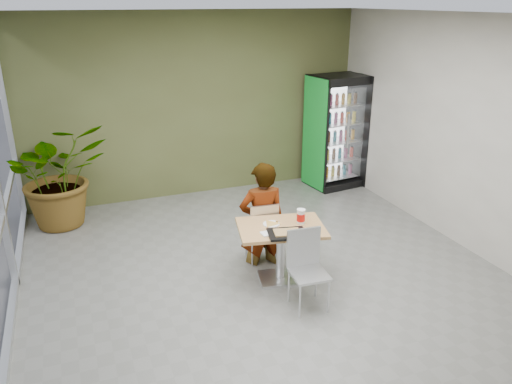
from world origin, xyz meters
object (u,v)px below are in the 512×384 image
(beverage_fridge, at_px, (337,132))
(seated_woman, at_px, (262,224))
(cafeteria_tray, at_px, (287,234))
(soda_cup, at_px, (301,217))
(chair_far, at_px, (263,228))
(dining_table, at_px, (281,242))
(potted_plant, at_px, (59,175))
(chair_near, at_px, (306,262))

(beverage_fridge, bearing_deg, seated_woman, -143.66)
(seated_woman, height_order, cafeteria_tray, seated_woman)
(seated_woman, bearing_deg, soda_cup, 123.40)
(seated_woman, bearing_deg, cafeteria_tray, 95.48)
(chair_far, height_order, cafeteria_tray, chair_far)
(chair_far, bearing_deg, soda_cup, 125.97)
(beverage_fridge, bearing_deg, chair_far, -143.26)
(dining_table, xyz_separation_m, chair_far, (-0.04, 0.51, -0.03))
(cafeteria_tray, height_order, potted_plant, potted_plant)
(chair_far, xyz_separation_m, seated_woman, (0.01, 0.04, 0.04))
(seated_woman, relative_size, beverage_fridge, 0.82)
(potted_plant, bearing_deg, soda_cup, -45.30)
(cafeteria_tray, bearing_deg, dining_table, 83.28)
(dining_table, height_order, seated_woman, seated_woman)
(seated_woman, bearing_deg, chair_near, 100.18)
(chair_near, relative_size, beverage_fridge, 0.44)
(dining_table, bearing_deg, seated_woman, 93.20)
(potted_plant, bearing_deg, chair_far, -42.86)
(cafeteria_tray, relative_size, beverage_fridge, 0.22)
(dining_table, relative_size, seated_woman, 0.69)
(chair_near, relative_size, potted_plant, 0.56)
(seated_woman, bearing_deg, beverage_fridge, -131.01)
(chair_far, bearing_deg, dining_table, 99.65)
(soda_cup, distance_m, cafeteria_tray, 0.38)
(soda_cup, xyz_separation_m, potted_plant, (-2.78, 2.81, -0.02))
(dining_table, distance_m, chair_far, 0.51)
(chair_far, distance_m, chair_near, 1.09)
(soda_cup, height_order, potted_plant, potted_plant)
(cafeteria_tray, xyz_separation_m, potted_plant, (-2.49, 3.05, 0.05))
(cafeteria_tray, distance_m, beverage_fridge, 3.93)
(chair_far, relative_size, chair_near, 0.94)
(soda_cup, bearing_deg, chair_near, -109.19)
(chair_far, relative_size, potted_plant, 0.53)
(chair_far, bearing_deg, seated_woman, -96.28)
(soda_cup, relative_size, cafeteria_tray, 0.41)
(beverage_fridge, bearing_deg, chair_near, -131.36)
(seated_woman, distance_m, soda_cup, 0.69)
(chair_far, xyz_separation_m, beverage_fridge, (2.41, 2.34, 0.53))
(dining_table, relative_size, beverage_fridge, 0.56)
(chair_near, distance_m, beverage_fridge, 4.16)
(seated_woman, bearing_deg, dining_table, 98.46)
(dining_table, bearing_deg, cafeteria_tray, -96.72)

